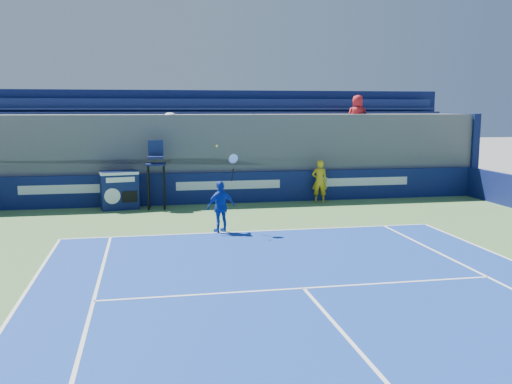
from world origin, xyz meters
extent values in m
imported|color=gold|center=(3.49, 16.62, 0.83)|extent=(0.68, 0.52, 1.64)
cube|color=white|center=(0.00, 11.88, 0.02)|extent=(10.97, 0.07, 0.00)
cube|color=white|center=(0.00, 6.40, 0.02)|extent=(8.23, 0.07, 0.00)
cube|color=#0D174E|center=(0.00, 17.10, 0.60)|extent=(20.40, 0.20, 1.20)
cube|color=white|center=(-6.00, 17.00, 0.72)|extent=(3.20, 0.01, 0.32)
cube|color=white|center=(0.00, 17.00, 0.72)|extent=(4.00, 0.01, 0.32)
cube|color=white|center=(5.50, 17.00, 0.72)|extent=(3.60, 0.01, 0.32)
cylinder|color=white|center=(3.80, 16.99, 0.72)|extent=(0.44, 0.01, 0.44)
cube|color=#0F194D|center=(-4.04, 16.53, 0.70)|extent=(1.40, 0.92, 1.40)
cube|color=white|center=(-4.04, 16.53, 1.33)|extent=(1.43, 0.94, 0.10)
cylinder|color=white|center=(-4.28, 16.12, 0.55)|extent=(0.55, 0.12, 0.56)
cube|color=black|center=(-3.69, 16.22, 0.50)|extent=(0.54, 0.12, 0.40)
cube|color=white|center=(-3.98, 16.17, 1.12)|extent=(0.99, 0.19, 0.18)
cylinder|color=black|center=(-3.03, 16.12, 0.80)|extent=(0.07, 0.07, 1.60)
cylinder|color=black|center=(-2.47, 16.10, 0.80)|extent=(0.07, 0.07, 1.60)
cylinder|color=black|center=(-3.00, 16.68, 0.80)|extent=(0.07, 0.07, 1.60)
cylinder|color=black|center=(-2.44, 16.66, 0.80)|extent=(0.07, 0.07, 1.60)
cube|color=#0E154A|center=(-2.73, 16.39, 1.63)|extent=(0.73, 0.73, 0.06)
cube|color=#131B4A|center=(-2.74, 16.29, 1.88)|extent=(0.57, 0.48, 0.08)
cube|color=#14204C|center=(-2.72, 16.65, 2.18)|extent=(0.55, 0.09, 0.60)
imported|color=#1436A9|center=(-0.95, 11.97, 0.77)|extent=(0.96, 0.65, 1.52)
cylinder|color=black|center=(-0.60, 12.01, 1.70)|extent=(0.07, 0.16, 0.39)
torus|color=silver|center=(-0.58, 11.95, 2.18)|extent=(0.31, 0.19, 0.29)
cylinder|color=white|center=(-0.58, 11.95, 2.18)|extent=(0.26, 0.14, 0.24)
sphere|color=#C9DB30|center=(-1.07, 11.84, 2.55)|extent=(0.07, 0.07, 0.07)
cube|color=#545459|center=(0.00, 19.00, 1.69)|extent=(20.40, 3.60, 3.38)
cube|color=#545459|center=(0.00, 17.65, 1.48)|extent=(20.40, 0.90, 0.55)
cube|color=navy|center=(0.00, 17.55, 1.95)|extent=(20.00, 0.45, 0.08)
cube|color=navy|center=(0.00, 17.80, 2.15)|extent=(20.00, 0.06, 0.45)
cube|color=#545459|center=(0.00, 18.55, 2.02)|extent=(20.40, 0.90, 0.55)
cube|color=navy|center=(0.00, 18.45, 2.50)|extent=(20.00, 0.45, 0.08)
cube|color=navy|center=(0.00, 18.70, 2.70)|extent=(20.00, 0.06, 0.45)
cube|color=#545459|center=(0.00, 19.45, 2.58)|extent=(20.40, 0.90, 0.55)
cube|color=navy|center=(0.00, 19.35, 3.05)|extent=(20.00, 0.45, 0.08)
cube|color=navy|center=(0.00, 19.60, 3.25)|extent=(20.00, 0.06, 0.45)
cube|color=#545459|center=(0.00, 20.35, 3.13)|extent=(20.40, 0.90, 0.55)
cube|color=navy|center=(0.00, 20.25, 3.60)|extent=(20.00, 0.45, 0.08)
cube|color=navy|center=(0.00, 20.50, 3.80)|extent=(20.00, 0.06, 0.45)
cube|color=#0C1647|center=(0.00, 20.95, 2.20)|extent=(20.80, 0.30, 4.40)
cube|color=#0C1647|center=(10.35, 19.00, 1.70)|extent=(0.30, 3.90, 3.40)
imported|color=silver|center=(-2.14, 17.60, 2.61)|extent=(1.15, 0.73, 1.69)
imported|color=#177B82|center=(1.10, 17.60, 2.59)|extent=(1.03, 0.65, 1.63)
imported|color=#B0191D|center=(5.68, 18.50, 3.25)|extent=(0.99, 0.73, 1.85)
imported|color=black|center=(7.62, 17.60, 2.52)|extent=(0.63, 0.50, 1.50)
camera|label=1|loc=(-3.06, -4.34, 3.64)|focal=40.00mm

